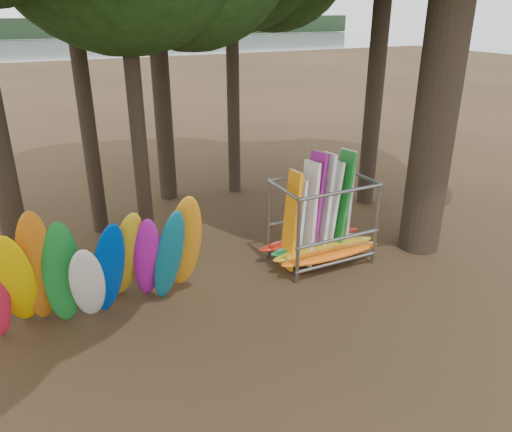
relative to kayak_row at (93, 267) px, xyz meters
name	(u,v)px	position (x,y,z in m)	size (l,w,h in m)	color
ground	(266,297)	(3.65, -0.64, -1.36)	(120.00, 120.00, 0.00)	#47331E
lake	(41,61)	(3.65, 59.36, -1.36)	(160.00, 160.00, 0.00)	gray
far_shore	(18,29)	(3.65, 109.36, 0.64)	(160.00, 4.00, 4.00)	black
kayak_row	(93,267)	(0.00, 0.00, 0.00)	(4.66, 2.23, 3.21)	red
storage_rack	(321,224)	(5.79, 0.37, -0.32)	(3.15, 1.54, 2.92)	slate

